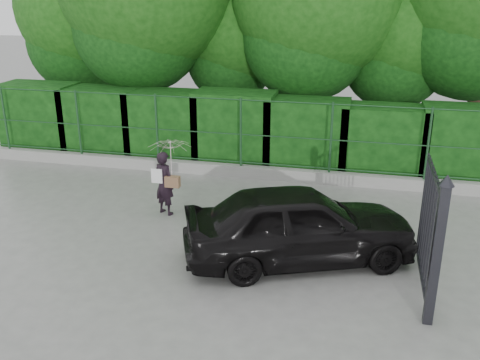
# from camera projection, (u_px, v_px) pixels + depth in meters

# --- Properties ---
(ground) EXTENTS (80.00, 80.00, 0.00)m
(ground) POSITION_uv_depth(u_px,v_px,m) (167.00, 253.00, 10.11)
(ground) COLOR gray
(kerb) EXTENTS (14.00, 0.25, 0.30)m
(kerb) POSITION_uv_depth(u_px,v_px,m) (226.00, 170.00, 14.18)
(kerb) COLOR #9E9E99
(kerb) RESTS_ON ground
(fence) EXTENTS (14.13, 0.06, 1.80)m
(fence) POSITION_uv_depth(u_px,v_px,m) (234.00, 132.00, 13.77)
(fence) COLOR #1A4121
(fence) RESTS_ON kerb
(hedge) EXTENTS (14.20, 1.20, 2.05)m
(hedge) POSITION_uv_depth(u_px,v_px,m) (232.00, 130.00, 14.82)
(hedge) COLOR black
(hedge) RESTS_ON ground
(gate) EXTENTS (0.22, 2.33, 2.36)m
(gate) POSITION_uv_depth(u_px,v_px,m) (433.00, 237.00, 8.06)
(gate) COLOR black
(gate) RESTS_ON ground
(woman) EXTENTS (0.92, 0.94, 1.69)m
(woman) POSITION_uv_depth(u_px,v_px,m) (169.00, 165.00, 11.49)
(woman) COLOR black
(woman) RESTS_ON ground
(car) EXTENTS (4.50, 3.13, 1.42)m
(car) POSITION_uv_depth(u_px,v_px,m) (300.00, 224.00, 9.63)
(car) COLOR black
(car) RESTS_ON ground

